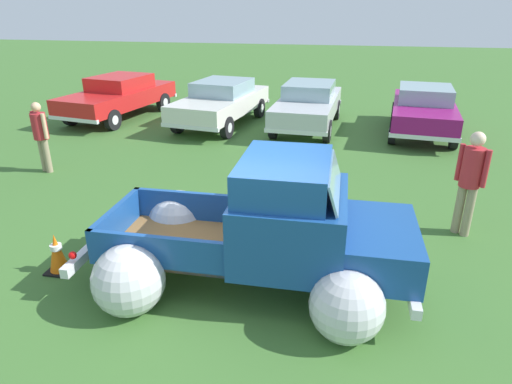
{
  "coord_description": "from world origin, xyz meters",
  "views": [
    {
      "loc": [
        1.26,
        -5.42,
        3.78
      ],
      "look_at": [
        0.0,
        0.82,
        1.07
      ],
      "focal_mm": 31.4,
      "sensor_mm": 36.0,
      "label": 1
    }
  ],
  "objects_px": {
    "spectator_0": "(470,177)",
    "show_car_0": "(119,95)",
    "show_car_2": "(308,104)",
    "spectator_1": "(41,133)",
    "vintage_pickup_truck": "(272,237)",
    "show_car_3": "(423,109)",
    "lane_cone_0": "(57,253)",
    "show_car_1": "(221,101)"
  },
  "relations": [
    {
      "from": "spectator_1",
      "to": "vintage_pickup_truck",
      "type": "bearing_deg",
      "value": 83.73
    },
    {
      "from": "show_car_1",
      "to": "spectator_1",
      "type": "bearing_deg",
      "value": -20.37
    },
    {
      "from": "show_car_0",
      "to": "show_car_2",
      "type": "xyz_separation_m",
      "value": [
        6.63,
        -0.13,
        -0.0
      ]
    },
    {
      "from": "vintage_pickup_truck",
      "to": "lane_cone_0",
      "type": "height_order",
      "value": "vintage_pickup_truck"
    },
    {
      "from": "spectator_1",
      "to": "lane_cone_0",
      "type": "relative_size",
      "value": 2.66
    },
    {
      "from": "show_car_2",
      "to": "show_car_3",
      "type": "bearing_deg",
      "value": 92.97
    },
    {
      "from": "vintage_pickup_truck",
      "to": "lane_cone_0",
      "type": "bearing_deg",
      "value": -174.74
    },
    {
      "from": "show_car_1",
      "to": "spectator_0",
      "type": "height_order",
      "value": "spectator_0"
    },
    {
      "from": "show_car_0",
      "to": "spectator_0",
      "type": "height_order",
      "value": "spectator_0"
    },
    {
      "from": "show_car_2",
      "to": "show_car_0",
      "type": "bearing_deg",
      "value": -87.96
    },
    {
      "from": "show_car_3",
      "to": "spectator_0",
      "type": "bearing_deg",
      "value": 4.27
    },
    {
      "from": "show_car_2",
      "to": "spectator_0",
      "type": "bearing_deg",
      "value": 29.49
    },
    {
      "from": "show_car_0",
      "to": "show_car_3",
      "type": "relative_size",
      "value": 1.1
    },
    {
      "from": "spectator_1",
      "to": "lane_cone_0",
      "type": "bearing_deg",
      "value": 60.68
    },
    {
      "from": "show_car_3",
      "to": "lane_cone_0",
      "type": "xyz_separation_m",
      "value": [
        -6.42,
        -9.22,
        -0.47
      ]
    },
    {
      "from": "spectator_0",
      "to": "spectator_1",
      "type": "bearing_deg",
      "value": 119.98
    },
    {
      "from": "show_car_0",
      "to": "show_car_1",
      "type": "height_order",
      "value": "same"
    },
    {
      "from": "vintage_pickup_truck",
      "to": "spectator_0",
      "type": "height_order",
      "value": "vintage_pickup_truck"
    },
    {
      "from": "vintage_pickup_truck",
      "to": "spectator_1",
      "type": "distance_m",
      "value": 7.06
    },
    {
      "from": "lane_cone_0",
      "to": "show_car_2",
      "type": "bearing_deg",
      "value": 72.61
    },
    {
      "from": "show_car_0",
      "to": "lane_cone_0",
      "type": "relative_size",
      "value": 7.8
    },
    {
      "from": "show_car_3",
      "to": "spectator_1",
      "type": "distance_m",
      "value": 10.73
    },
    {
      "from": "show_car_2",
      "to": "show_car_3",
      "type": "distance_m",
      "value": 3.53
    },
    {
      "from": "show_car_0",
      "to": "spectator_0",
      "type": "xyz_separation_m",
      "value": [
        9.96,
        -6.87,
        0.28
      ]
    },
    {
      "from": "lane_cone_0",
      "to": "vintage_pickup_truck",
      "type": "bearing_deg",
      "value": 5.72
    },
    {
      "from": "vintage_pickup_truck",
      "to": "spectator_1",
      "type": "height_order",
      "value": "vintage_pickup_truck"
    },
    {
      "from": "spectator_0",
      "to": "vintage_pickup_truck",
      "type": "bearing_deg",
      "value": 164.37
    },
    {
      "from": "show_car_2",
      "to": "spectator_1",
      "type": "height_order",
      "value": "spectator_1"
    },
    {
      "from": "show_car_2",
      "to": "show_car_1",
      "type": "bearing_deg",
      "value": -84.1
    },
    {
      "from": "spectator_0",
      "to": "show_car_2",
      "type": "bearing_deg",
      "value": 64.99
    },
    {
      "from": "vintage_pickup_truck",
      "to": "show_car_3",
      "type": "xyz_separation_m",
      "value": [
        3.21,
        8.9,
        0.02
      ]
    },
    {
      "from": "show_car_2",
      "to": "spectator_1",
      "type": "distance_m",
      "value": 7.88
    },
    {
      "from": "show_car_2",
      "to": "show_car_3",
      "type": "height_order",
      "value": "same"
    },
    {
      "from": "vintage_pickup_truck",
      "to": "lane_cone_0",
      "type": "distance_m",
      "value": 3.25
    },
    {
      "from": "vintage_pickup_truck",
      "to": "lane_cone_0",
      "type": "relative_size",
      "value": 7.36
    },
    {
      "from": "show_car_1",
      "to": "spectator_0",
      "type": "xyz_separation_m",
      "value": [
        6.18,
        -6.6,
        0.29
      ]
    },
    {
      "from": "show_car_3",
      "to": "show_car_0",
      "type": "bearing_deg",
      "value": -84.9
    },
    {
      "from": "show_car_3",
      "to": "lane_cone_0",
      "type": "distance_m",
      "value": 11.25
    },
    {
      "from": "spectator_0",
      "to": "show_car_0",
      "type": "bearing_deg",
      "value": 94.07
    },
    {
      "from": "vintage_pickup_truck",
      "to": "show_car_3",
      "type": "distance_m",
      "value": 9.46
    },
    {
      "from": "spectator_0",
      "to": "spectator_1",
      "type": "height_order",
      "value": "spectator_0"
    },
    {
      "from": "show_car_0",
      "to": "show_car_3",
      "type": "distance_m",
      "value": 10.15
    }
  ]
}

